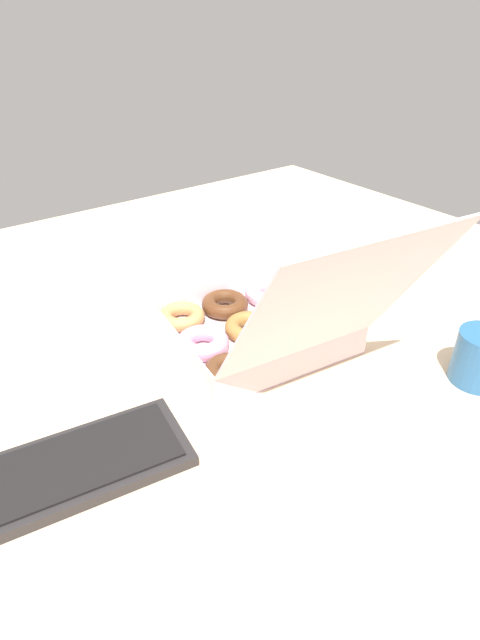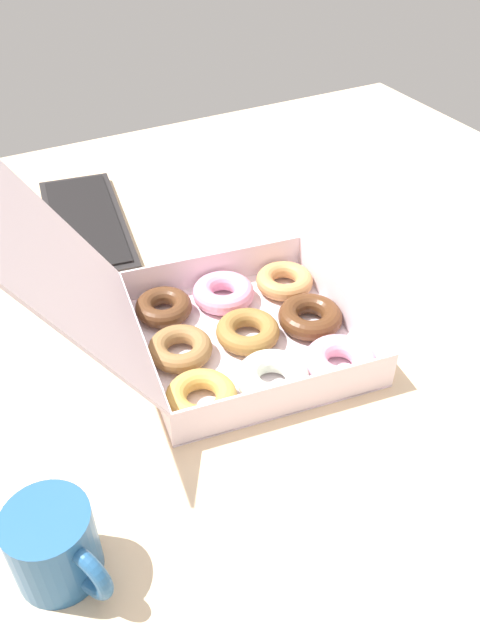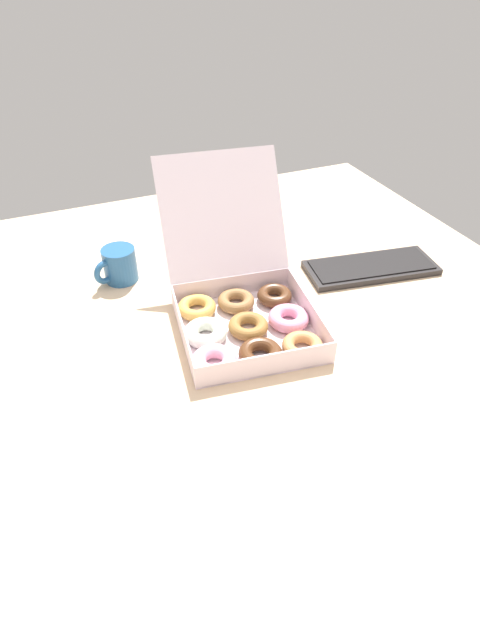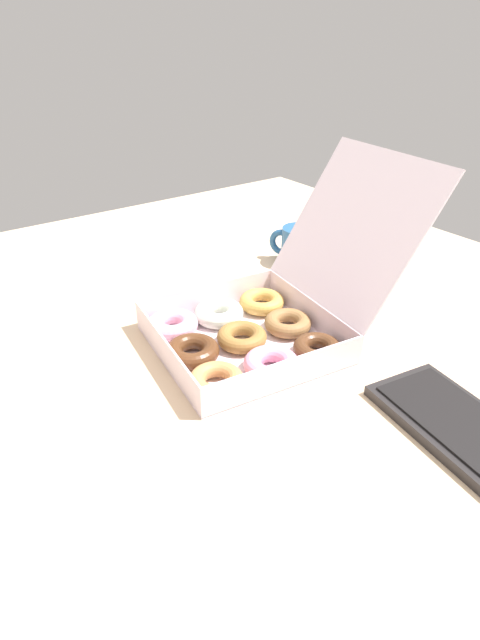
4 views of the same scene
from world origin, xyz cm
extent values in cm
cube|color=beige|center=(0.00, 0.00, -1.00)|extent=(180.00, 180.00, 2.00)
cube|color=white|center=(4.70, 1.29, 0.20)|extent=(36.73, 36.73, 0.40)
cube|color=white|center=(-11.29, 3.45, 3.40)|extent=(4.76, 32.42, 6.00)
cube|color=white|center=(20.68, -0.86, 3.40)|extent=(4.76, 32.42, 6.00)
cube|color=white|center=(2.54, -14.69, 3.40)|extent=(31.62, 4.65, 6.00)
cube|color=white|center=(6.85, 17.27, 3.40)|extent=(31.62, 4.65, 6.00)
cube|color=white|center=(8.03, 25.99, 20.28)|extent=(34.71, 21.73, 27.98)
torus|color=#F0A7C0|center=(-7.45, -7.68, 2.02)|extent=(14.56, 14.56, 3.45)
torus|color=#532F18|center=(3.30, -9.41, 2.02)|extent=(14.51, 14.51, 3.26)
torus|color=tan|center=(13.56, -10.77, 2.02)|extent=(10.84, 10.84, 2.96)
torus|color=silver|center=(-5.80, 2.69, 2.02)|extent=(10.80, 10.80, 3.45)
torus|color=olive|center=(4.77, 1.05, 2.02)|extent=(12.27, 12.27, 3.03)
torus|color=pink|center=(15.39, 0.06, 2.02)|extent=(13.83, 13.83, 3.37)
torus|color=gold|center=(-4.47, 13.26, 2.02)|extent=(12.84, 12.84, 2.97)
torus|color=olive|center=(5.98, 11.91, 2.02)|extent=(12.27, 12.27, 2.97)
torus|color=#54321C|center=(16.46, 10.30, 2.02)|extent=(13.02, 13.02, 3.02)
cube|color=#262425|center=(49.46, 13.47, 0.90)|extent=(39.98, 20.47, 1.80)
cube|color=black|center=(49.46, 13.47, 2.00)|extent=(36.60, 17.67, 0.40)
cylinder|color=#275C91|center=(-19.01, 37.05, 4.90)|extent=(9.36, 9.36, 9.80)
torus|color=#275C91|center=(-23.52, 34.86, 4.90)|extent=(7.19, 4.66, 7.18)
cylinder|color=black|center=(-19.01, 37.05, 8.04)|extent=(8.24, 8.24, 0.59)
camera|label=1|loc=(57.61, 67.84, 57.45)|focal=28.00mm
camera|label=2|loc=(-59.45, 36.00, 64.88)|focal=35.00mm
camera|label=3|loc=(-34.19, -86.72, 79.03)|focal=28.00mm
camera|label=4|loc=(71.87, -47.81, 55.02)|focal=28.00mm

